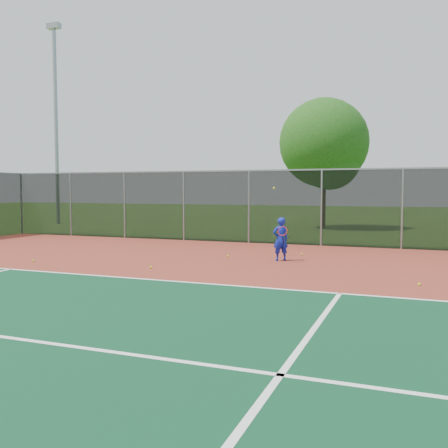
% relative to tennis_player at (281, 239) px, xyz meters
% --- Properties ---
extents(ground, '(120.00, 120.00, 0.00)m').
position_rel_tennis_player_xyz_m(ground, '(0.44, -7.39, -0.70)').
color(ground, '#325B1A').
rests_on(ground, ground).
extents(court_apron, '(30.00, 20.00, 0.02)m').
position_rel_tennis_player_xyz_m(court_apron, '(0.44, -5.39, -0.69)').
color(court_apron, maroon).
rests_on(court_apron, ground).
extents(court_green, '(22.00, 13.00, 0.01)m').
position_rel_tennis_player_xyz_m(court_green, '(2.44, -10.89, -0.68)').
color(court_green, '#0E4224').
rests_on(court_green, court_apron).
extents(court_lines, '(22.10, 13.05, 0.00)m').
position_rel_tennis_player_xyz_m(court_lines, '(2.44, -9.27, -0.67)').
color(court_lines, white).
rests_on(court_lines, court_apron).
extents(fence_back, '(30.00, 0.06, 3.03)m').
position_rel_tennis_player_xyz_m(fence_back, '(0.44, 4.61, 0.86)').
color(fence_back, black).
rests_on(fence_back, court_apron).
extents(tennis_player, '(0.60, 0.69, 2.30)m').
position_rel_tennis_player_xyz_m(tennis_player, '(0.00, 0.00, 0.00)').
color(tennis_player, '#1222AD').
rests_on(tennis_player, court_apron).
extents(practice_ball_1, '(0.07, 0.07, 0.07)m').
position_rel_tennis_player_xyz_m(practice_ball_1, '(-1.82, 0.18, -0.65)').
color(practice_ball_1, '#D1EA1B').
rests_on(practice_ball_1, court_apron).
extents(practice_ball_2, '(0.07, 0.07, 0.07)m').
position_rel_tennis_player_xyz_m(practice_ball_2, '(0.36, 1.50, -0.65)').
color(practice_ball_2, '#D1EA1B').
rests_on(practice_ball_2, court_apron).
extents(practice_ball_3, '(0.07, 0.07, 0.07)m').
position_rel_tennis_player_xyz_m(practice_ball_3, '(-3.01, -2.82, -0.65)').
color(practice_ball_3, '#D1EA1B').
rests_on(practice_ball_3, court_apron).
extents(practice_ball_5, '(0.07, 0.07, 0.07)m').
position_rel_tennis_player_xyz_m(practice_ball_5, '(4.03, -2.80, -0.65)').
color(practice_ball_5, '#D1EA1B').
rests_on(practice_ball_5, court_apron).
extents(practice_ball_6, '(0.07, 0.07, 0.07)m').
position_rel_tennis_player_xyz_m(practice_ball_6, '(-7.03, -2.97, -0.65)').
color(practice_ball_6, '#D1EA1B').
rests_on(practice_ball_6, court_apron).
extents(floodlight_nw, '(0.90, 0.40, 12.73)m').
position_rel_tennis_player_xyz_m(floodlight_nw, '(-17.76, 11.23, 6.44)').
color(floodlight_nw, gray).
rests_on(floodlight_nw, ground).
extents(tree_back_left, '(5.05, 5.05, 7.41)m').
position_rel_tennis_player_xyz_m(tree_back_left, '(-0.96, 13.58, 3.95)').
color(tree_back_left, '#392515').
rests_on(tree_back_left, ground).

